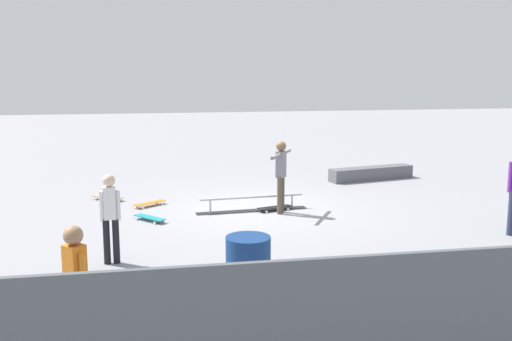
# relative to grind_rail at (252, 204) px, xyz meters

# --- Properties ---
(ground_plane) EXTENTS (60.00, 60.00, 0.00)m
(ground_plane) POSITION_rel_grind_rail_xyz_m (-0.14, -0.08, -0.14)
(ground_plane) COLOR gray
(grind_rail) EXTENTS (2.53, 0.43, 0.34)m
(grind_rail) POSITION_rel_grind_rail_xyz_m (0.00, 0.00, 0.00)
(grind_rail) COLOR black
(grind_rail) RESTS_ON ground_plane
(skate_ledge) EXTENTS (2.61, 0.99, 0.36)m
(skate_ledge) POSITION_rel_grind_rail_xyz_m (-4.02, -3.04, 0.04)
(skate_ledge) COLOR #595960
(skate_ledge) RESTS_ON ground_plane
(skater_main) EXTENTS (0.71, 1.15, 1.59)m
(skater_main) POSITION_rel_grind_rail_xyz_m (-0.59, 0.32, 0.78)
(skater_main) COLOR brown
(skater_main) RESTS_ON ground_plane
(skateboard_main) EXTENTS (0.82, 0.42, 0.09)m
(skateboard_main) POSITION_rel_grind_rail_xyz_m (-0.51, 0.09, -0.07)
(skateboard_main) COLOR black
(skateboard_main) RESTS_ON ground_plane
(bystander_orange_shirt) EXTENTS (0.28, 0.30, 1.52)m
(bystander_orange_shirt) POSITION_rel_grind_rail_xyz_m (3.04, 6.37, 0.72)
(bystander_orange_shirt) COLOR brown
(bystander_orange_shirt) RESTS_ON ground_plane
(bystander_white_shirt) EXTENTS (0.33, 0.20, 1.48)m
(bystander_white_shirt) POSITION_rel_grind_rail_xyz_m (2.88, 3.10, 0.69)
(bystander_white_shirt) COLOR black
(bystander_white_shirt) RESTS_ON ground_plane
(loose_skateboard_orange) EXTENTS (0.76, 0.63, 0.09)m
(loose_skateboard_orange) POSITION_rel_grind_rail_xyz_m (2.25, -0.87, -0.07)
(loose_skateboard_orange) COLOR orange
(loose_skateboard_orange) RESTS_ON ground_plane
(loose_skateboard_teal) EXTENTS (0.68, 0.74, 0.09)m
(loose_skateboard_teal) POSITION_rel_grind_rail_xyz_m (2.25, 0.49, -0.07)
(loose_skateboard_teal) COLOR teal
(loose_skateboard_teal) RESTS_ON ground_plane
(loose_skateboard_natural) EXTENTS (0.78, 0.61, 0.09)m
(loose_skateboard_natural) POSITION_rel_grind_rail_xyz_m (3.24, -1.68, -0.07)
(loose_skateboard_natural) COLOR tan
(loose_skateboard_natural) RESTS_ON ground_plane
(trash_bin) EXTENTS (0.60, 0.60, 0.96)m
(trash_bin) POSITION_rel_grind_rail_xyz_m (0.99, 5.22, 0.33)
(trash_bin) COLOR navy
(trash_bin) RESTS_ON ground_plane
(back_fence) EXTENTS (24.00, 0.06, 1.62)m
(back_fence) POSITION_rel_grind_rail_xyz_m (-0.14, 8.13, 0.66)
(back_fence) COLOR #4C5156
(back_fence) RESTS_ON ground_plane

